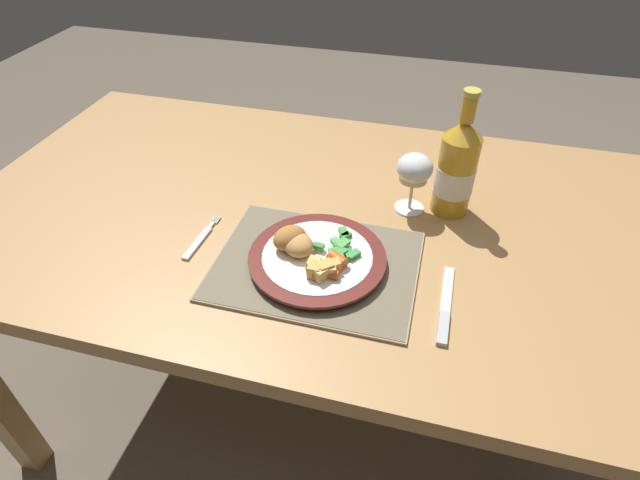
{
  "coord_description": "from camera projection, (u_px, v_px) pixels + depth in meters",
  "views": [
    {
      "loc": [
        0.24,
        -0.82,
        1.38
      ],
      "look_at": [
        0.05,
        -0.14,
        0.78
      ],
      "focal_mm": 28.0,
      "sensor_mm": 36.0,
      "label": 1
    }
  ],
  "objects": [
    {
      "name": "dining_table",
      "position": [
        312.0,
        240.0,
        1.12
      ],
      "size": [
        1.53,
        0.86,
        0.74
      ],
      "color": "#AD7F4C",
      "rests_on": "ground"
    },
    {
      "name": "glazed_carrots",
      "position": [
        329.0,
        267.0,
        0.88
      ],
      "size": [
        0.07,
        0.07,
        0.02
      ],
      "color": "orange",
      "rests_on": "dinner_plate"
    },
    {
      "name": "table_knife",
      "position": [
        445.0,
        311.0,
        0.85
      ],
      "size": [
        0.02,
        0.19,
        0.01
      ],
      "color": "silver",
      "rests_on": "dining_table"
    },
    {
      "name": "ground_plane",
      "position": [
        314.0,
        401.0,
        1.55
      ],
      "size": [
        6.0,
        6.0,
        0.0
      ],
      "primitive_type": "plane",
      "color": "brown"
    },
    {
      "name": "green_beans_pile",
      "position": [
        341.0,
        247.0,
        0.93
      ],
      "size": [
        0.09,
        0.1,
        0.01
      ],
      "color": "green",
      "rests_on": "dinner_plate"
    },
    {
      "name": "dinner_plate",
      "position": [
        317.0,
        259.0,
        0.93
      ],
      "size": [
        0.26,
        0.26,
        0.02
      ],
      "color": "white",
      "rests_on": "placemat"
    },
    {
      "name": "placemat",
      "position": [
        316.0,
        265.0,
        0.93
      ],
      "size": [
        0.38,
        0.29,
        0.01
      ],
      "color": "gray",
      "rests_on": "dining_table"
    },
    {
      "name": "wine_glass",
      "position": [
        414.0,
        171.0,
        1.01
      ],
      "size": [
        0.07,
        0.07,
        0.13
      ],
      "color": "silver",
      "rests_on": "dining_table"
    },
    {
      "name": "fork",
      "position": [
        200.0,
        240.0,
        0.99
      ],
      "size": [
        0.02,
        0.14,
        0.01
      ],
      "color": "silver",
      "rests_on": "dining_table"
    },
    {
      "name": "breaded_croquettes",
      "position": [
        295.0,
        241.0,
        0.92
      ],
      "size": [
        0.1,
        0.09,
        0.04
      ],
      "color": "tan",
      "rests_on": "dinner_plate"
    },
    {
      "name": "roast_potatoes",
      "position": [
        322.0,
        269.0,
        0.88
      ],
      "size": [
        0.06,
        0.05,
        0.03
      ],
      "color": "gold",
      "rests_on": "dinner_plate"
    },
    {
      "name": "bottle",
      "position": [
        456.0,
        169.0,
        1.01
      ],
      "size": [
        0.08,
        0.08,
        0.27
      ],
      "color": "gold",
      "rests_on": "dining_table"
    }
  ]
}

